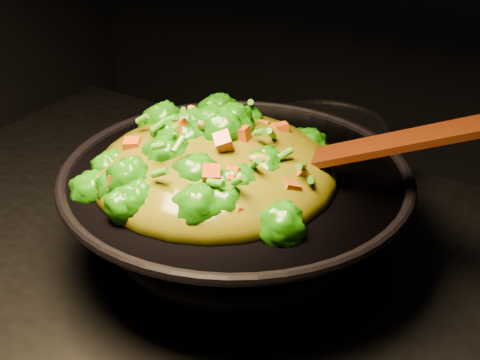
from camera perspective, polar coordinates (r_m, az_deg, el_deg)
The scene contains 4 objects.
wok at distance 0.90m, azimuth -0.34°, elevation -2.90°, with size 0.44×0.44×0.12m, color black, non-canonical shape.
stir_fry at distance 0.83m, azimuth -2.19°, elevation 3.59°, with size 0.31×0.31×0.11m, color #185E06, non-canonical shape.
spatula at distance 0.82m, azimuth 10.20°, elevation 2.58°, with size 0.33×0.05×0.01m, color #3A1803.
back_pot at distance 1.07m, azimuth 7.07°, elevation 2.12°, with size 0.19×0.19×0.11m, color black.
Camera 1 is at (0.40, -0.55, 1.44)m, focal length 50.00 mm.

